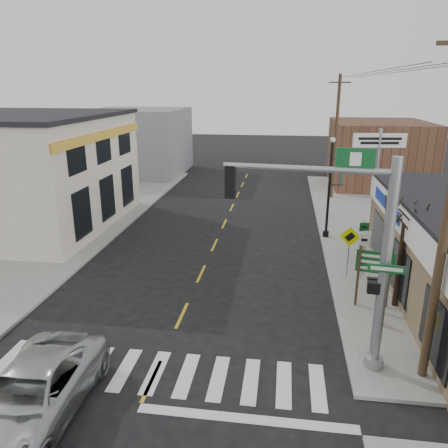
# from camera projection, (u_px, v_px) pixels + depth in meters

# --- Properties ---
(ground) EXTENTS (140.00, 140.00, 0.00)m
(ground) POSITION_uv_depth(u_px,v_px,m) (152.00, 380.00, 13.31)
(ground) COLOR black
(ground) RESTS_ON ground
(sidewalk_right) EXTENTS (6.00, 38.00, 0.13)m
(sidewalk_right) POSITION_uv_depth(u_px,v_px,m) (376.00, 245.00, 24.36)
(sidewalk_right) COLOR gray
(sidewalk_right) RESTS_ON ground
(sidewalk_left) EXTENTS (6.00, 38.00, 0.13)m
(sidewalk_left) POSITION_uv_depth(u_px,v_px,m) (72.00, 231.00, 26.75)
(sidewalk_left) COLOR gray
(sidewalk_left) RESTS_ON ground
(center_line) EXTENTS (0.12, 56.00, 0.01)m
(center_line) POSITION_uv_depth(u_px,v_px,m) (201.00, 274.00, 20.85)
(center_line) COLOR gold
(center_line) RESTS_ON ground
(crosswalk) EXTENTS (11.00, 2.20, 0.01)m
(crosswalk) POSITION_uv_depth(u_px,v_px,m) (155.00, 372.00, 13.68)
(crosswalk) COLOR silver
(crosswalk) RESTS_ON ground
(left_building) EXTENTS (12.00, 12.00, 6.80)m
(left_building) POSITION_uv_depth(u_px,v_px,m) (14.00, 173.00, 27.21)
(left_building) COLOR beige
(left_building) RESTS_ON ground
(bldg_distant_right) EXTENTS (8.00, 10.00, 5.60)m
(bldg_distant_right) POSITION_uv_depth(u_px,v_px,m) (378.00, 153.00, 39.18)
(bldg_distant_right) COLOR brown
(bldg_distant_right) RESTS_ON ground
(bldg_distant_left) EXTENTS (9.00, 10.00, 6.40)m
(bldg_distant_left) POSITION_uv_depth(u_px,v_px,m) (138.00, 142.00, 44.00)
(bldg_distant_left) COLOR slate
(bldg_distant_left) RESTS_ON ground
(suv) EXTENTS (2.64, 5.55, 1.53)m
(suv) POSITION_uv_depth(u_px,v_px,m) (31.00, 394.00, 11.57)
(suv) COLOR #ACAFB2
(suv) RESTS_ON ground
(traffic_signal_pole) EXTENTS (5.38, 0.39, 6.82)m
(traffic_signal_pole) POSITION_uv_depth(u_px,v_px,m) (358.00, 244.00, 12.68)
(traffic_signal_pole) COLOR gray
(traffic_signal_pole) RESTS_ON sidewalk_right
(guide_sign) EXTENTS (1.45, 0.13, 2.54)m
(guide_sign) POSITION_uv_depth(u_px,v_px,m) (374.00, 268.00, 17.05)
(guide_sign) COLOR #493522
(guide_sign) RESTS_ON sidewalk_right
(fire_hydrant) EXTENTS (0.20, 0.20, 0.63)m
(fire_hydrant) POSITION_uv_depth(u_px,v_px,m) (380.00, 316.00, 16.07)
(fire_hydrant) COLOR yellow
(fire_hydrant) RESTS_ON sidewalk_right
(ped_crossing_sign) EXTENTS (0.94, 0.07, 2.41)m
(ped_crossing_sign) POSITION_uv_depth(u_px,v_px,m) (349.00, 242.00, 19.77)
(ped_crossing_sign) COLOR gray
(ped_crossing_sign) RESTS_ON sidewalk_right
(lamp_post) EXTENTS (0.75, 0.59, 5.76)m
(lamp_post) POSITION_uv_depth(u_px,v_px,m) (331.00, 181.00, 24.61)
(lamp_post) COLOR black
(lamp_post) RESTS_ON sidewalk_right
(dance_center_sign) EXTENTS (2.92, 0.18, 6.21)m
(dance_center_sign) POSITION_uv_depth(u_px,v_px,m) (378.00, 155.00, 24.48)
(dance_center_sign) COLOR gray
(dance_center_sign) RESTS_ON sidewalk_right
(bare_tree) EXTENTS (2.58, 2.58, 5.16)m
(bare_tree) POSITION_uv_depth(u_px,v_px,m) (407.00, 208.00, 16.40)
(bare_tree) COLOR black
(bare_tree) RESTS_ON sidewalk_right
(shrub_front) EXTENTS (1.25, 1.25, 0.93)m
(shrub_front) POSITION_uv_depth(u_px,v_px,m) (423.00, 309.00, 16.32)
(shrub_front) COLOR #133713
(shrub_front) RESTS_ON sidewalk_right
(shrub_back) EXTENTS (1.08, 1.08, 0.81)m
(shrub_back) POSITION_uv_depth(u_px,v_px,m) (414.00, 276.00, 19.32)
(shrub_back) COLOR black
(shrub_back) RESTS_ON sidewalk_right
(utility_pole_near) EXTENTS (1.76, 0.26, 10.11)m
(utility_pole_near) POSITION_uv_depth(u_px,v_px,m) (448.00, 212.00, 11.82)
(utility_pole_near) COLOR #403321
(utility_pole_near) RESTS_ON sidewalk_right
(utility_pole_far) EXTENTS (1.62, 0.24, 9.30)m
(utility_pole_far) POSITION_uv_depth(u_px,v_px,m) (336.00, 136.00, 33.21)
(utility_pole_far) COLOR #45281C
(utility_pole_far) RESTS_ON sidewalk_right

